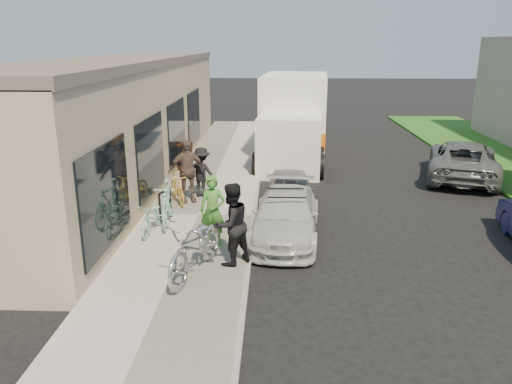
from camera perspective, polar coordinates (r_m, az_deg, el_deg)
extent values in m
plane|color=black|center=(11.08, 1.47, -8.61)|extent=(120.00, 120.00, 0.00)
cube|color=#AFA99E|center=(13.98, -6.62, -2.87)|extent=(3.00, 34.00, 0.15)
cube|color=gray|center=(13.83, -0.25, -3.01)|extent=(0.12, 34.00, 0.13)
cube|color=#CCB98E|center=(18.98, -14.39, 7.93)|extent=(3.50, 20.00, 4.00)
cube|color=#685B4E|center=(18.79, -14.87, 14.26)|extent=(3.60, 20.00, 0.25)
cube|color=black|center=(11.08, -16.77, -0.46)|extent=(0.06, 3.00, 2.20)
cube|color=black|center=(14.79, -11.93, 4.13)|extent=(0.06, 3.00, 2.20)
cube|color=black|center=(18.62, -9.04, 6.84)|extent=(0.06, 3.00, 2.20)
cube|color=black|center=(22.52, -7.12, 8.61)|extent=(0.06, 3.00, 2.20)
cylinder|color=black|center=(13.32, -10.93, -1.89)|extent=(0.06, 0.06, 0.81)
cylinder|color=black|center=(13.76, -9.75, -1.23)|extent=(0.06, 0.06, 0.81)
cylinder|color=black|center=(13.42, -10.42, 0.08)|extent=(0.23, 0.53, 0.06)
cube|color=black|center=(18.57, -8.69, 3.90)|extent=(0.67, 0.40, 1.03)
cube|color=black|center=(18.91, -8.22, 4.15)|extent=(0.67, 0.40, 1.03)
cube|color=black|center=(18.53, -8.74, 4.03)|extent=(0.53, 0.29, 0.74)
imported|color=silver|center=(12.53, 3.42, -2.69)|extent=(1.97, 4.11, 1.15)
cylinder|color=black|center=(11.94, 3.52, -0.67)|extent=(0.91, 0.04, 0.04)
cylinder|color=black|center=(12.67, 3.44, 0.37)|extent=(0.91, 0.04, 0.04)
imported|color=gray|center=(14.70, 3.96, 0.17)|extent=(1.33, 3.26, 1.11)
cube|color=white|center=(18.55, 3.85, 5.35)|extent=(2.48, 2.48, 2.17)
cube|color=black|center=(18.46, 3.87, 6.74)|extent=(2.11, 0.26, 1.03)
cube|color=white|center=(21.81, 4.44, 8.89)|extent=(3.04, 5.02, 3.32)
cube|color=#D2670C|center=(21.92, 4.39, 6.96)|extent=(3.07, 5.04, 0.63)
cylinder|color=black|center=(18.23, 0.10, 3.16)|extent=(0.37, 0.94, 0.91)
cylinder|color=black|center=(18.10, 7.32, 2.92)|extent=(0.37, 0.94, 0.91)
cylinder|color=black|center=(19.44, 0.56, 4.03)|extent=(0.37, 0.94, 0.91)
cylinder|color=black|center=(19.32, 7.33, 3.81)|extent=(0.37, 0.94, 0.91)
cylinder|color=black|center=(23.68, 1.78, 6.33)|extent=(0.37, 0.94, 0.91)
cylinder|color=black|center=(23.58, 7.35, 6.15)|extent=(0.37, 0.94, 0.91)
imported|color=#545658|center=(19.42, 22.55, 3.41)|extent=(3.69, 5.40, 1.37)
imported|color=#B1B1B3|center=(10.26, -6.82, -6.17)|extent=(1.45, 2.49, 1.24)
imported|color=#42882D|center=(11.63, -4.97, -2.15)|extent=(0.68, 0.51, 1.67)
imported|color=black|center=(10.58, -2.86, -3.69)|extent=(1.10, 1.10, 1.80)
imported|color=#8FD5BA|center=(13.22, -10.17, -1.25)|extent=(0.73, 1.93, 1.13)
imported|color=#8FD5BA|center=(12.77, -11.76, -2.78)|extent=(0.64, 1.56, 0.80)
imported|color=yellow|center=(14.92, -9.02, 0.44)|extent=(1.01, 1.56, 0.91)
imported|color=black|center=(15.37, -6.26, 2.26)|extent=(1.12, 0.84, 1.54)
imported|color=brown|center=(14.88, -7.91, 2.39)|extent=(1.19, 0.80, 1.88)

